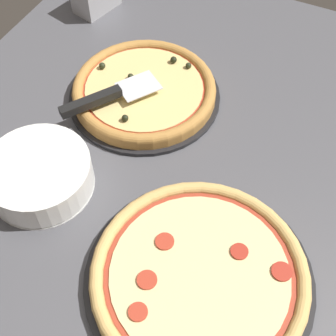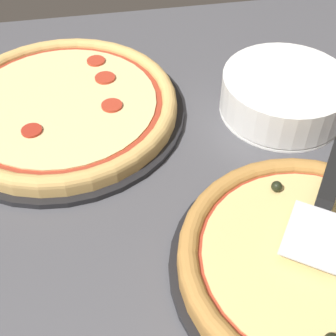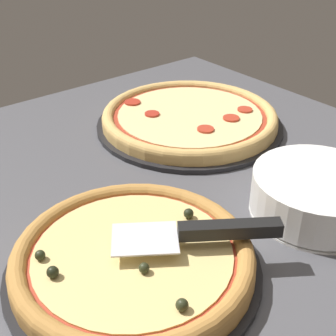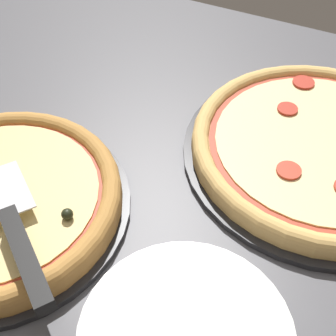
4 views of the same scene
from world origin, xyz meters
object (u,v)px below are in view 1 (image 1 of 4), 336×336
serving_spatula (100,98)px  pizza_front (144,90)px  pizza_back (199,275)px  plate_stack (39,175)px

serving_spatula → pizza_front: bearing=148.7°
pizza_front → pizza_back: (36.35, 29.68, -0.24)cm
pizza_back → serving_spatula: bearing=-127.1°
pizza_back → plate_stack: bearing=-98.0°
pizza_front → plate_stack: size_ratio=1.57×
serving_spatula → plate_stack: size_ratio=1.02×
serving_spatula → plate_stack: 21.86cm
pizza_back → pizza_front: bearing=-140.8°
pizza_back → plate_stack: (-5.18, -37.09, 1.05)cm
pizza_back → plate_stack: size_ratio=1.82×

